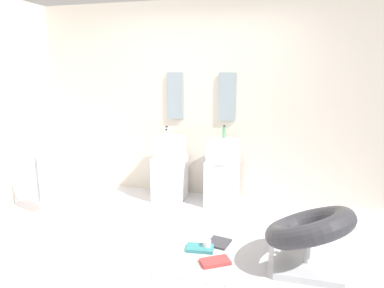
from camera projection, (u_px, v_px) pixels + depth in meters
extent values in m
cube|color=silver|center=(163.00, 252.00, 3.33)|extent=(4.80, 3.60, 0.04)
cube|color=beige|center=(202.00, 101.00, 4.60)|extent=(4.80, 0.10, 2.60)
cube|color=white|center=(170.00, 178.00, 4.57)|extent=(0.40, 0.40, 0.59)
cylinder|color=white|center=(169.00, 147.00, 4.47)|extent=(0.44, 0.44, 0.27)
cylinder|color=#B7BABF|center=(172.00, 132.00, 4.55)|extent=(0.02, 0.02, 0.10)
cube|color=white|center=(222.00, 182.00, 4.39)|extent=(0.40, 0.40, 0.59)
cylinder|color=white|center=(223.00, 150.00, 4.30)|extent=(0.44, 0.44, 0.27)
cylinder|color=#B7BABF|center=(224.00, 134.00, 4.37)|extent=(0.02, 0.02, 0.10)
cube|color=#8C9EA8|center=(175.00, 96.00, 4.61)|extent=(0.22, 0.03, 0.63)
cube|color=#8C9EA8|center=(227.00, 97.00, 4.43)|extent=(0.22, 0.03, 0.63)
cube|color=#B7BABF|center=(306.00, 265.00, 3.00)|extent=(0.56, 0.50, 0.06)
cylinder|color=#B7BABF|center=(308.00, 248.00, 2.97)|extent=(0.05, 0.05, 0.34)
torus|color=#333338|center=(309.00, 227.00, 2.92)|extent=(1.07, 1.07, 0.49)
cylinder|color=#B7BABF|center=(37.00, 177.00, 4.02)|extent=(0.03, 0.03, 0.95)
cylinder|color=#B7BABF|center=(47.00, 143.00, 3.88)|extent=(0.36, 0.02, 0.02)
cube|color=white|center=(49.00, 164.00, 3.94)|extent=(0.04, 0.22, 0.50)
cube|color=#B2B2B7|center=(215.00, 255.00, 3.21)|extent=(0.96, 0.89, 0.01)
cube|color=teal|center=(200.00, 248.00, 3.30)|extent=(0.28, 0.18, 0.03)
cube|color=#B73838|center=(215.00, 262.00, 3.07)|extent=(0.30, 0.26, 0.03)
cube|color=#38383D|center=(219.00, 243.00, 3.42)|extent=(0.24, 0.25, 0.02)
cylinder|color=white|center=(207.00, 245.00, 3.31)|extent=(0.08, 0.08, 0.09)
cylinder|color=silver|center=(167.00, 131.00, 4.58)|extent=(0.06, 0.06, 0.10)
cylinder|color=black|center=(167.00, 127.00, 4.57)|extent=(0.03, 0.03, 0.02)
cylinder|color=#59996B|center=(224.00, 132.00, 4.37)|extent=(0.05, 0.05, 0.15)
cylinder|color=black|center=(224.00, 126.00, 4.35)|extent=(0.02, 0.02, 0.02)
cylinder|color=white|center=(167.00, 135.00, 4.28)|extent=(0.05, 0.05, 0.11)
cylinder|color=black|center=(166.00, 130.00, 4.27)|extent=(0.02, 0.02, 0.02)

